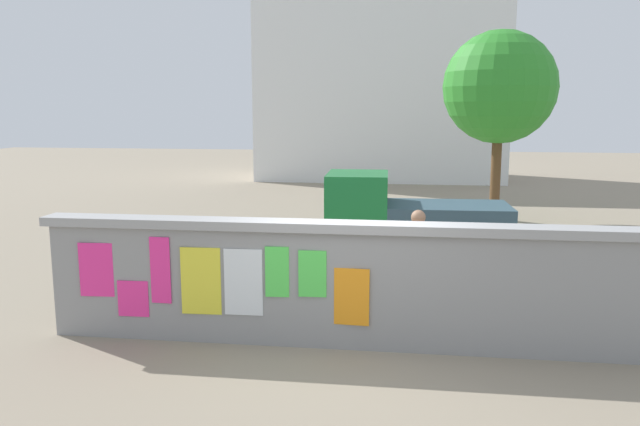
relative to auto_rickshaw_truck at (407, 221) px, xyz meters
name	(u,v)px	position (x,y,z in m)	size (l,w,h in m)	color
ground	(376,230)	(-0.76, 3.49, -0.90)	(60.00, 60.00, 0.00)	gray
poster_wall	(348,283)	(-0.78, -4.51, -0.04)	(8.36, 0.42, 1.68)	gray
auto_rickshaw_truck	(407,221)	(0.00, 0.00, 0.00)	(3.64, 1.59, 1.85)	black
motorcycle	(160,274)	(-3.97, -3.02, -0.44)	(1.89, 0.62, 0.87)	black
bicycle_near	(319,291)	(-1.33, -3.27, -0.54)	(1.70, 0.44, 0.95)	black
bicycle_far	(213,251)	(-3.74, -0.90, -0.54)	(1.68, 0.51, 0.95)	black
person_walking	(417,251)	(0.15, -3.03, 0.09)	(0.48, 0.48, 1.62)	#BF6626
tree_roadside	(500,88)	(2.47, 5.52, 2.77)	(3.09, 3.09, 5.23)	brown
building_background	(381,77)	(-1.16, 15.81, 3.57)	(10.83, 5.06, 8.91)	white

